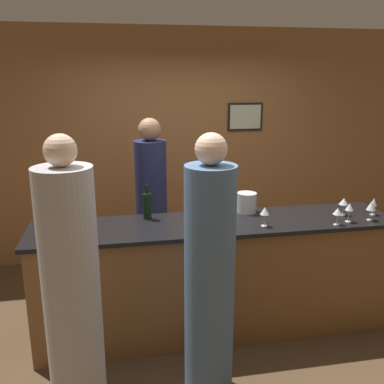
{
  "coord_description": "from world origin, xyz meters",
  "views": [
    {
      "loc": [
        -0.83,
        -3.35,
        2.24
      ],
      "look_at": [
        -0.19,
        0.1,
        1.28
      ],
      "focal_mm": 40.0,
      "sensor_mm": 36.0,
      "label": 1
    }
  ],
  "objects_px": {
    "bartender": "(152,214)",
    "wine_bottle_1": "(147,206)",
    "ice_bucket": "(247,203)",
    "guest_0": "(72,295)",
    "guest_1": "(210,280)",
    "wine_bottle_0": "(220,200)"
  },
  "relations": [
    {
      "from": "bartender",
      "to": "wine_bottle_1",
      "type": "height_order",
      "value": "bartender"
    },
    {
      "from": "ice_bucket",
      "to": "bartender",
      "type": "bearing_deg",
      "value": 143.92
    },
    {
      "from": "guest_0",
      "to": "guest_1",
      "type": "xyz_separation_m",
      "value": [
        0.91,
        0.05,
        -0.01
      ]
    },
    {
      "from": "guest_1",
      "to": "ice_bucket",
      "type": "relative_size",
      "value": 10.42
    },
    {
      "from": "bartender",
      "to": "guest_1",
      "type": "relative_size",
      "value": 0.97
    },
    {
      "from": "bartender",
      "to": "wine_bottle_0",
      "type": "height_order",
      "value": "bartender"
    },
    {
      "from": "bartender",
      "to": "guest_0",
      "type": "height_order",
      "value": "guest_0"
    },
    {
      "from": "wine_bottle_0",
      "to": "wine_bottle_1",
      "type": "height_order",
      "value": "wine_bottle_1"
    },
    {
      "from": "bartender",
      "to": "wine_bottle_0",
      "type": "xyz_separation_m",
      "value": [
        0.58,
        -0.58,
        0.28
      ]
    },
    {
      "from": "bartender",
      "to": "guest_1",
      "type": "height_order",
      "value": "guest_1"
    },
    {
      "from": "wine_bottle_0",
      "to": "wine_bottle_1",
      "type": "bearing_deg",
      "value": -176.52
    },
    {
      "from": "ice_bucket",
      "to": "guest_0",
      "type": "bearing_deg",
      "value": -145.11
    },
    {
      "from": "guest_1",
      "to": "bartender",
      "type": "bearing_deg",
      "value": 99.06
    },
    {
      "from": "guest_0",
      "to": "wine_bottle_1",
      "type": "distance_m",
      "value": 1.19
    },
    {
      "from": "guest_1",
      "to": "ice_bucket",
      "type": "distance_m",
      "value": 1.16
    },
    {
      "from": "wine_bottle_1",
      "to": "ice_bucket",
      "type": "distance_m",
      "value": 0.91
    },
    {
      "from": "guest_1",
      "to": "wine_bottle_0",
      "type": "relative_size",
      "value": 6.17
    },
    {
      "from": "guest_1",
      "to": "wine_bottle_1",
      "type": "distance_m",
      "value": 1.05
    },
    {
      "from": "wine_bottle_1",
      "to": "wine_bottle_0",
      "type": "bearing_deg",
      "value": 3.48
    },
    {
      "from": "bartender",
      "to": "guest_0",
      "type": "xyz_separation_m",
      "value": [
        -0.66,
        -1.62,
        0.02
      ]
    },
    {
      "from": "wine_bottle_0",
      "to": "ice_bucket",
      "type": "bearing_deg",
      "value": -4.82
    },
    {
      "from": "wine_bottle_0",
      "to": "wine_bottle_1",
      "type": "distance_m",
      "value": 0.67
    }
  ]
}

